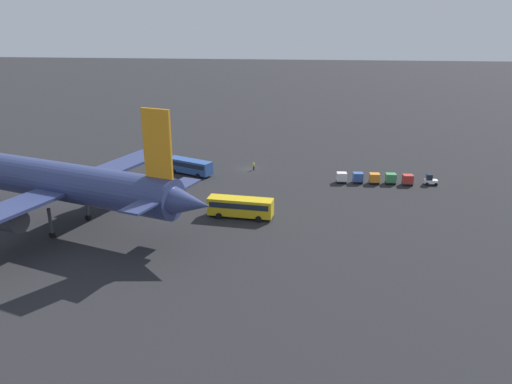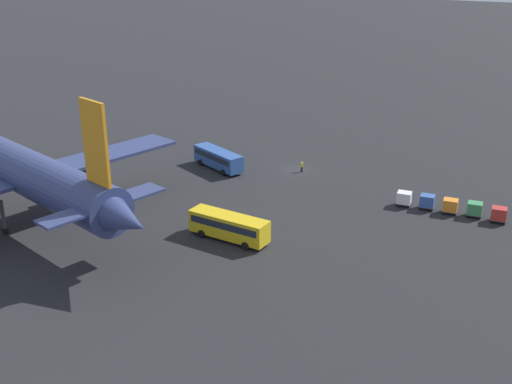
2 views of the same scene
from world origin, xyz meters
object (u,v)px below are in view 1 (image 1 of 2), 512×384
at_px(worker_person, 254,166).
at_px(cargo_cart_red, 408,179).
at_px(shuttle_bus_near, 190,166).
at_px(cargo_cart_white, 342,177).
at_px(cargo_cart_orange, 374,178).
at_px(cargo_cart_blue, 358,177).
at_px(baggage_tug, 430,180).
at_px(shuttle_bus_far, 240,206).
at_px(airplane, 57,181).
at_px(cargo_cart_green, 391,178).

bearing_deg(worker_person, cargo_cart_red, 167.58).
xyz_separation_m(shuttle_bus_near, cargo_cart_white, (-30.80, 2.29, -0.65)).
height_order(cargo_cart_orange, cargo_cart_white, same).
bearing_deg(cargo_cart_blue, cargo_cart_red, 178.25).
bearing_deg(cargo_cart_blue, cargo_cart_orange, 177.14).
height_order(baggage_tug, cargo_cart_blue, baggage_tug).
xyz_separation_m(shuttle_bus_far, cargo_cart_white, (-17.10, -19.93, -0.75)).
height_order(shuttle_bus_far, cargo_cart_red, shuttle_bus_far).
distance_m(cargo_cart_red, cargo_cart_blue, 9.43).
xyz_separation_m(worker_person, cargo_cart_red, (-30.59, 6.74, 0.32)).
xyz_separation_m(airplane, cargo_cart_green, (-53.12, -27.27, -6.18)).
bearing_deg(cargo_cart_green, cargo_cart_white, 2.26).
relative_size(shuttle_bus_far, cargo_cart_orange, 5.09).
distance_m(airplane, cargo_cart_green, 60.03).
bearing_deg(cargo_cart_white, cargo_cart_green, -177.74).
bearing_deg(cargo_cart_red, cargo_cart_orange, -1.20).
xyz_separation_m(shuttle_bus_near, shuttle_bus_far, (-13.70, 22.22, 0.09)).
bearing_deg(cargo_cart_blue, cargo_cart_green, -178.96).
distance_m(cargo_cart_orange, cargo_cart_blue, 3.14).
xyz_separation_m(baggage_tug, worker_person, (35.00, -6.01, -0.07)).
bearing_deg(shuttle_bus_near, cargo_cart_green, -157.77).
height_order(shuttle_bus_near, cargo_cart_blue, shuttle_bus_near).
distance_m(shuttle_bus_near, cargo_cart_blue, 34.00).
bearing_deg(shuttle_bus_near, shuttle_bus_far, 146.61).
relative_size(shuttle_bus_near, cargo_cart_red, 4.88).
xyz_separation_m(airplane, cargo_cart_white, (-43.70, -26.90, -6.18)).
bearing_deg(shuttle_bus_far, cargo_cart_blue, -129.24).
distance_m(cargo_cart_red, cargo_cart_green, 3.17).
xyz_separation_m(worker_person, cargo_cart_blue, (-21.17, 6.45, 0.32)).
height_order(worker_person, cargo_cart_white, cargo_cart_white).
height_order(cargo_cart_red, cargo_cart_orange, same).
relative_size(airplane, baggage_tug, 21.25).
bearing_deg(baggage_tug, cargo_cart_red, 10.48).
bearing_deg(worker_person, airplane, 52.63).
bearing_deg(worker_person, baggage_tug, 170.26).
bearing_deg(cargo_cart_white, airplane, 31.61).
distance_m(baggage_tug, cargo_cart_blue, 13.84).
relative_size(shuttle_bus_near, worker_person, 5.88).
height_order(airplane, shuttle_bus_near, airplane).
xyz_separation_m(baggage_tug, cargo_cart_white, (16.97, 0.70, 0.25)).
bearing_deg(cargo_cart_red, cargo_cart_blue, -1.75).
bearing_deg(cargo_cart_red, cargo_cart_white, -0.14).
bearing_deg(shuttle_bus_far, cargo_cart_green, -136.74).
bearing_deg(cargo_cart_green, baggage_tug, -177.52).
distance_m(cargo_cart_blue, cargo_cart_white, 3.15).
xyz_separation_m(cargo_cart_green, cargo_cart_white, (9.42, 0.37, 0.00)).
bearing_deg(airplane, cargo_cart_blue, -131.93).
distance_m(cargo_cart_orange, cargo_cart_white, 6.28).
height_order(cargo_cart_red, cargo_cart_white, same).
bearing_deg(baggage_tug, airplane, 25.54).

